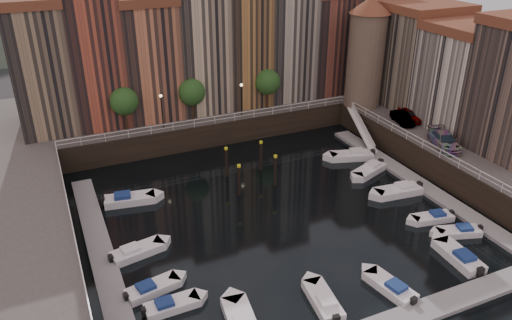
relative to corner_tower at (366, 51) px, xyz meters
name	(u,v)px	position (x,y,z in m)	size (l,w,h in m)	color
ground	(273,209)	(-20.00, -14.50, -10.19)	(200.00, 200.00, 0.00)	black
quay_far	(191,109)	(-20.00, 11.50, -8.69)	(80.00, 20.00, 3.00)	black
quay_right	(504,153)	(8.00, -16.50, -8.69)	(20.00, 36.00, 3.00)	black
dock_left	(102,256)	(-36.20, -15.50, -10.02)	(2.00, 28.00, 0.35)	gray
dock_right	(413,180)	(-3.80, -15.50, -10.02)	(2.00, 28.00, 0.35)	gray
far_terrace	(217,42)	(-16.69, 9.00, 0.76)	(48.70, 10.30, 17.50)	#857055
right_terrace	(469,71)	(6.50, -10.70, -0.64)	(9.30, 24.30, 14.00)	#786D5A
corner_tower	(366,51)	(0.00, 0.00, 0.00)	(5.20, 5.20, 13.80)	#6B5B4C
promenade_trees	(197,92)	(-21.33, 3.70, -3.61)	(21.20, 3.20, 5.20)	black
street_lamps	(203,99)	(-21.00, 2.70, -4.30)	(10.36, 0.36, 4.18)	black
railings	(252,154)	(-20.00, -9.62, -6.41)	(36.08, 34.04, 0.52)	white
gangway	(362,128)	(-2.90, -4.50, -8.28)	(2.78, 8.32, 3.73)	white
mooring_pilings	(251,167)	(-19.66, -8.41, -8.54)	(4.72, 4.68, 3.78)	black
boat_left_0	(171,305)	(-32.59, -23.70, -9.87)	(4.20, 1.61, 0.96)	white
boat_left_1	(152,288)	(-33.41, -21.37, -9.86)	(4.44, 2.33, 0.99)	white
boat_left_2	(136,251)	(-33.49, -16.34, -9.83)	(4.80, 2.54, 1.07)	white
boat_left_4	(128,199)	(-32.41, -7.56, -9.79)	(5.28, 2.60, 1.19)	white
boat_right_0	(459,231)	(-6.70, -25.06, -9.88)	(4.20, 2.58, 0.94)	white
boat_right_1	(433,218)	(-7.24, -22.32, -9.88)	(4.20, 2.15, 0.94)	white
boat_right_2	(399,191)	(-7.00, -17.08, -9.80)	(5.24, 2.36, 1.18)	white
boat_right_3	(369,170)	(-6.96, -12.00, -9.82)	(4.91, 3.29, 1.11)	white
boat_right_4	(352,155)	(-6.62, -8.17, -9.79)	(5.36, 3.26, 1.20)	white
boat_near_1	(323,301)	(-22.35, -27.81, -9.84)	(2.21, 4.70, 1.06)	white
boat_near_2	(391,287)	(-16.93, -28.61, -9.85)	(2.36, 4.62, 1.04)	white
boat_near_3	(459,257)	(-9.50, -27.91, -9.81)	(2.10, 5.01, 1.14)	white
car_a	(410,116)	(1.91, -7.29, -6.47)	(1.71, 4.25, 1.45)	gray
car_b	(402,119)	(0.49, -7.67, -6.52)	(1.43, 4.10, 1.35)	gray
car_c	(444,141)	(0.16, -15.00, -6.42)	(2.16, 5.33, 1.55)	gray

